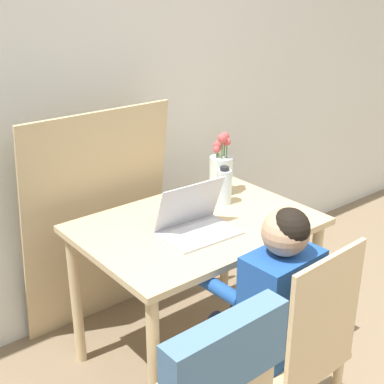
# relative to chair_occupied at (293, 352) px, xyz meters

# --- Properties ---
(wall_back) EXTENTS (6.40, 0.05, 2.50)m
(wall_back) POSITION_rel_chair_occupied_xyz_m (-0.04, 1.35, 0.78)
(wall_back) COLOR silver
(wall_back) RESTS_ON ground_plane
(dining_table) EXTENTS (1.04, 0.73, 0.73)m
(dining_table) POSITION_rel_chair_occupied_xyz_m (0.09, 0.66, 0.16)
(dining_table) COLOR #D6B784
(dining_table) RESTS_ON ground_plane
(chair_occupied) EXTENTS (0.42, 0.42, 0.92)m
(chair_occupied) POSITION_rel_chair_occupied_xyz_m (0.00, 0.00, 0.00)
(chair_occupied) COLOR #D6B784
(chair_occupied) RESTS_ON ground_plane
(person_seated) EXTENTS (0.31, 0.43, 1.03)m
(person_seated) POSITION_rel_chair_occupied_xyz_m (-0.01, 0.13, 0.17)
(person_seated) COLOR #1E4C9E
(person_seated) RESTS_ON ground_plane
(laptop) EXTENTS (0.33, 0.24, 0.22)m
(laptop) POSITION_rel_chair_occupied_xyz_m (0.02, 0.59, 0.31)
(laptop) COLOR #B2B2B7
(laptop) RESTS_ON dining_table
(flower_vase) EXTENTS (0.12, 0.12, 0.32)m
(flower_vase) POSITION_rel_chair_occupied_xyz_m (0.40, 0.85, 0.38)
(flower_vase) COLOR silver
(flower_vase) RESTS_ON dining_table
(water_bottle) EXTENTS (0.07, 0.07, 0.19)m
(water_bottle) POSITION_rel_chair_occupied_xyz_m (0.32, 0.75, 0.35)
(water_bottle) COLOR silver
(water_bottle) RESTS_ON dining_table
(cardboard_panel) EXTENTS (0.79, 0.18, 1.18)m
(cardboard_panel) POSITION_rel_chair_occupied_xyz_m (-0.13, 1.20, 0.12)
(cardboard_panel) COLOR tan
(cardboard_panel) RESTS_ON ground_plane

